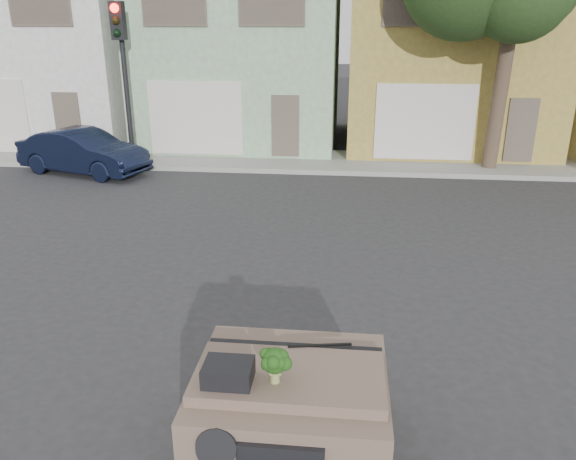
# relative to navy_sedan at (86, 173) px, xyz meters

# --- Properties ---
(ground_plane) EXTENTS (120.00, 120.00, 0.00)m
(ground_plane) POSITION_rel_navy_sedan_xyz_m (7.63, -8.45, 0.00)
(ground_plane) COLOR #303033
(ground_plane) RESTS_ON ground
(sidewalk) EXTENTS (40.00, 3.00, 0.15)m
(sidewalk) POSITION_rel_navy_sedan_xyz_m (7.63, 2.05, 0.07)
(sidewalk) COLOR gray
(sidewalk) RESTS_ON ground
(townhouse_white) EXTENTS (7.20, 8.20, 7.55)m
(townhouse_white) POSITION_rel_navy_sedan_xyz_m (-3.37, 6.05, 3.77)
(townhouse_white) COLOR silver
(townhouse_white) RESTS_ON ground
(townhouse_mint) EXTENTS (7.20, 8.20, 7.55)m
(townhouse_mint) POSITION_rel_navy_sedan_xyz_m (4.13, 6.05, 3.77)
(townhouse_mint) COLOR #8FB58C
(townhouse_mint) RESTS_ON ground
(townhouse_tan) EXTENTS (7.20, 8.20, 7.55)m
(townhouse_tan) POSITION_rel_navy_sedan_xyz_m (11.63, 6.05, 3.77)
(townhouse_tan) COLOR #A28B3E
(townhouse_tan) RESTS_ON ground
(navy_sedan) EXTENTS (4.40, 2.62, 1.37)m
(navy_sedan) POSITION_rel_navy_sedan_xyz_m (0.00, 0.00, 0.00)
(navy_sedan) COLOR black
(navy_sedan) RESTS_ON ground
(traffic_signal) EXTENTS (0.40, 0.40, 5.10)m
(traffic_signal) POSITION_rel_navy_sedan_xyz_m (1.13, 1.05, 2.55)
(traffic_signal) COLOR black
(traffic_signal) RESTS_ON ground
(tree_near) EXTENTS (4.40, 4.00, 8.50)m
(tree_near) POSITION_rel_navy_sedan_xyz_m (12.63, 1.35, 4.25)
(tree_near) COLOR #223A18
(tree_near) RESTS_ON ground
(car_dashboard) EXTENTS (2.00, 1.80, 1.12)m
(car_dashboard) POSITION_rel_navy_sedan_xyz_m (7.63, -11.45, 0.56)
(car_dashboard) COLOR brown
(car_dashboard) RESTS_ON ground
(instrument_hump) EXTENTS (0.48, 0.38, 0.20)m
(instrument_hump) POSITION_rel_navy_sedan_xyz_m (7.05, -11.80, 1.22)
(instrument_hump) COLOR black
(instrument_hump) RESTS_ON car_dashboard
(wiper_arm) EXTENTS (0.69, 0.15, 0.02)m
(wiper_arm) POSITION_rel_navy_sedan_xyz_m (7.91, -11.07, 1.13)
(wiper_arm) COLOR black
(wiper_arm) RESTS_ON car_dashboard
(broccoli) EXTENTS (0.33, 0.33, 0.37)m
(broccoli) POSITION_rel_navy_sedan_xyz_m (7.50, -11.76, 1.31)
(broccoli) COLOR #183B10
(broccoli) RESTS_ON car_dashboard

